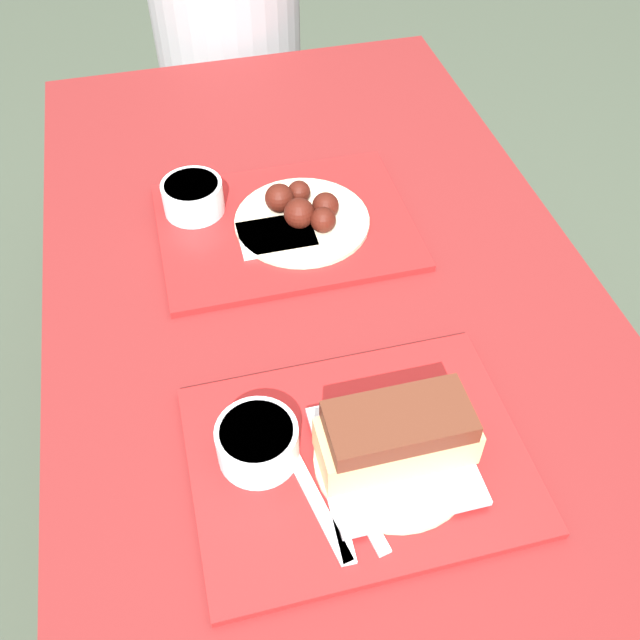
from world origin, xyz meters
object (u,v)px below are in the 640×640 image
at_px(bowl_coleslaw_far, 193,196).
at_px(person_seated_across, 225,22).
at_px(tray_near, 358,459).
at_px(bowl_coleslaw_near, 258,441).
at_px(brisket_sandwich_plate, 396,442).
at_px(wings_plate_far, 304,213).
at_px(tray_far, 285,226).

bearing_deg(bowl_coleslaw_far, person_seated_across, 77.41).
bearing_deg(tray_near, bowl_coleslaw_near, 164.84).
distance_m(brisket_sandwich_plate, person_seated_across, 1.27).
xyz_separation_m(tray_near, wings_plate_far, (0.04, 0.45, 0.02)).
height_order(tray_far, bowl_coleslaw_far, bowl_coleslaw_far).
bearing_deg(tray_near, person_seated_across, 88.66).
xyz_separation_m(tray_far, brisket_sandwich_plate, (0.03, -0.47, 0.05)).
xyz_separation_m(tray_far, person_seated_across, (0.02, 0.80, -0.03)).
relative_size(tray_near, tray_far, 1.00).
bearing_deg(wings_plate_far, bowl_coleslaw_near, -110.39).
relative_size(tray_far, wings_plate_far, 1.85).
bearing_deg(tray_near, wings_plate_far, 85.36).
bearing_deg(tray_far, tray_near, -90.72).
height_order(tray_near, person_seated_across, person_seated_across).
relative_size(brisket_sandwich_plate, bowl_coleslaw_far, 1.96).
relative_size(bowl_coleslaw_far, person_seated_across, 0.15).
xyz_separation_m(tray_far, bowl_coleslaw_far, (-0.14, 0.07, 0.04)).
xyz_separation_m(brisket_sandwich_plate, wings_plate_far, (-0.00, 0.46, -0.02)).
relative_size(tray_near, bowl_coleslaw_far, 4.10).
distance_m(tray_near, bowl_coleslaw_far, 0.54).
xyz_separation_m(tray_near, bowl_coleslaw_near, (-0.12, 0.03, 0.04)).
distance_m(brisket_sandwich_plate, wings_plate_far, 0.47).
bearing_deg(bowl_coleslaw_far, bowl_coleslaw_near, -88.20).
xyz_separation_m(tray_near, bowl_coleslaw_far, (-0.13, 0.52, 0.04)).
xyz_separation_m(tray_far, bowl_coleslaw_near, (-0.12, -0.42, 0.04)).
xyz_separation_m(brisket_sandwich_plate, person_seated_across, (-0.01, 1.27, -0.07)).
bearing_deg(brisket_sandwich_plate, bowl_coleslaw_far, 107.94).
height_order(bowl_coleslaw_near, brisket_sandwich_plate, brisket_sandwich_plate).
bearing_deg(bowl_coleslaw_far, wings_plate_far, -23.55).
distance_m(bowl_coleslaw_near, person_seated_across, 1.23).
height_order(bowl_coleslaw_far, wings_plate_far, wings_plate_far).
distance_m(tray_near, bowl_coleslaw_near, 0.13).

